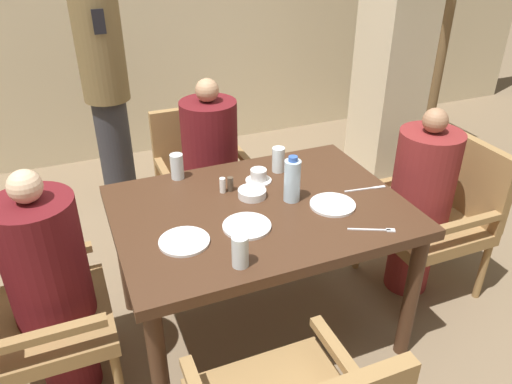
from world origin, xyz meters
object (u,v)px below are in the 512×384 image
object	(u,v)px
water_bottle	(292,180)
glass_tall_near	(278,160)
plate_main_right	(333,205)
chair_right_side	(438,211)
plate_dessert_center	(247,226)
teacup_with_saucer	(259,176)
bowl_small	(251,193)
glass_tall_far	(177,166)
diner_in_right_chair	(420,202)
chair_left_side	(20,315)
potted_palm	(436,84)
glass_tall_mid	(240,251)
plate_main_left	(184,241)
diner_in_left_chair	(51,288)
chair_far_side	(205,175)
diner_in_far_chair	(211,170)
standing_host	(105,82)

from	to	relation	value
water_bottle	glass_tall_near	world-z (taller)	water_bottle
plate_main_right	glass_tall_near	size ratio (longest dim) A/B	1.61
chair_right_side	plate_dessert_center	bearing A→B (deg)	-173.49
plate_main_right	plate_dessert_center	xyz separation A→B (m)	(-0.42, -0.01, 0.00)
teacup_with_saucer	bowl_small	distance (m)	0.16
plate_main_right	glass_tall_far	bearing A→B (deg)	137.70
plate_dessert_center	glass_tall_near	world-z (taller)	glass_tall_near
water_bottle	diner_in_right_chair	bearing A→B (deg)	0.22
chair_left_side	glass_tall_near	xyz separation A→B (m)	(1.28, 0.29, 0.34)
potted_palm	teacup_with_saucer	world-z (taller)	potted_palm
diner_in_right_chair	glass_tall_mid	bearing A→B (deg)	-162.48
plate_main_left	plate_main_right	bearing A→B (deg)	1.88
chair_left_side	chair_right_side	size ratio (longest dim) A/B	1.00
diner_in_right_chair	plate_main_left	size ratio (longest dim) A/B	5.21
glass_tall_near	glass_tall_far	size ratio (longest dim) A/B	1.00
bowl_small	water_bottle	distance (m)	0.21
plate_dessert_center	diner_in_left_chair	bearing A→B (deg)	170.51
chair_far_side	chair_right_side	distance (m)	1.38
diner_in_far_chair	glass_tall_near	bearing A→B (deg)	-64.16
plate_main_right	plate_dessert_center	world-z (taller)	same
diner_in_far_chair	bowl_small	size ratio (longest dim) A/B	8.51
diner_in_left_chair	water_bottle	size ratio (longest dim) A/B	5.00
chair_far_side	standing_host	bearing A→B (deg)	125.76
plate_main_left	plate_main_right	size ratio (longest dim) A/B	1.00
plate_dessert_center	bowl_small	size ratio (longest dim) A/B	1.57
chair_far_side	diner_in_far_chair	world-z (taller)	diner_in_far_chair
plate_main_right	standing_host	bearing A→B (deg)	114.91
teacup_with_saucer	glass_tall_mid	size ratio (longest dim) A/B	1.00
diner_in_left_chair	plate_dessert_center	world-z (taller)	diner_in_left_chair
chair_right_side	plate_main_right	distance (m)	0.82
chair_far_side	glass_tall_far	distance (m)	0.65
plate_main_right	glass_tall_near	xyz separation A→B (m)	(-0.08, 0.41, 0.06)
glass_tall_far	glass_tall_near	bearing A→B (deg)	-13.56
water_bottle	glass_tall_mid	xyz separation A→B (m)	(-0.39, -0.36, -0.04)
chair_left_side	plate_dessert_center	distance (m)	1.00
diner_in_far_chair	standing_host	bearing A→B (deg)	120.47
diner_in_left_chair	standing_host	distance (m)	1.63
plate_main_left	bowl_small	distance (m)	0.45
chair_left_side	diner_in_far_chair	size ratio (longest dim) A/B	0.76
chair_left_side	chair_far_side	bearing A→B (deg)	39.79
plate_main_right	bowl_small	xyz separation A→B (m)	(-0.31, 0.22, 0.01)
diner_in_right_chair	teacup_with_saucer	xyz separation A→B (m)	(-0.84, 0.22, 0.22)
potted_palm	plate_dessert_center	distance (m)	1.86
diner_in_right_chair	water_bottle	distance (m)	0.82
diner_in_left_chair	diner_in_right_chair	world-z (taller)	diner_in_left_chair
plate_dessert_center	teacup_with_saucer	distance (m)	0.41
diner_in_far_chair	glass_tall_mid	xyz separation A→B (m)	(-0.23, -1.11, 0.23)
potted_palm	standing_host	bearing A→B (deg)	157.96
plate_dessert_center	teacup_with_saucer	world-z (taller)	teacup_with_saucer
diner_in_left_chair	teacup_with_saucer	xyz separation A→B (m)	(1.01, 0.22, 0.20)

